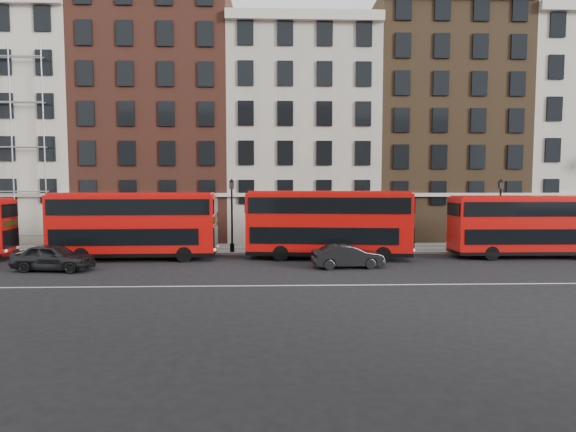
{
  "coord_description": "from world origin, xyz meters",
  "views": [
    {
      "loc": [
        -2.61,
        -24.11,
        5.04
      ],
      "look_at": [
        -1.64,
        5.0,
        3.0
      ],
      "focal_mm": 28.0,
      "sensor_mm": 36.0,
      "label": 1
    }
  ],
  "objects_px": {
    "bus_b": "(134,224)",
    "car_front": "(348,256)",
    "bus_d": "(526,225)",
    "car_rear": "(54,257)",
    "bus_c": "(328,223)"
  },
  "relations": [
    {
      "from": "bus_b",
      "to": "bus_d",
      "type": "height_order",
      "value": "bus_b"
    },
    {
      "from": "bus_d",
      "to": "car_rear",
      "type": "bearing_deg",
      "value": -172.86
    },
    {
      "from": "bus_b",
      "to": "car_rear",
      "type": "bearing_deg",
      "value": -135.52
    },
    {
      "from": "bus_b",
      "to": "car_front",
      "type": "xyz_separation_m",
      "value": [
        13.81,
        -3.32,
        -1.71
      ]
    },
    {
      "from": "bus_b",
      "to": "bus_c",
      "type": "distance_m",
      "value": 12.99
    },
    {
      "from": "bus_c",
      "to": "car_front",
      "type": "height_order",
      "value": "bus_c"
    },
    {
      "from": "car_front",
      "to": "bus_b",
      "type": "bearing_deg",
      "value": 70.3
    },
    {
      "from": "bus_b",
      "to": "car_front",
      "type": "bearing_deg",
      "value": -14.88
    },
    {
      "from": "bus_b",
      "to": "car_front",
      "type": "height_order",
      "value": "bus_b"
    },
    {
      "from": "bus_d",
      "to": "car_rear",
      "type": "xyz_separation_m",
      "value": [
        -30.24,
        -3.68,
        -1.51
      ]
    },
    {
      "from": "bus_d",
      "to": "car_front",
      "type": "xyz_separation_m",
      "value": [
        -12.85,
        -3.32,
        -1.59
      ]
    },
    {
      "from": "bus_c",
      "to": "bus_d",
      "type": "xyz_separation_m",
      "value": [
        13.67,
        -0.0,
        -0.18
      ]
    },
    {
      "from": "bus_b",
      "to": "car_rear",
      "type": "distance_m",
      "value": 5.38
    },
    {
      "from": "bus_d",
      "to": "car_front",
      "type": "relative_size",
      "value": 2.37
    },
    {
      "from": "bus_b",
      "to": "car_rear",
      "type": "relative_size",
      "value": 2.34
    }
  ]
}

